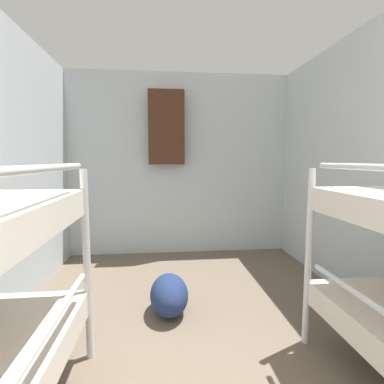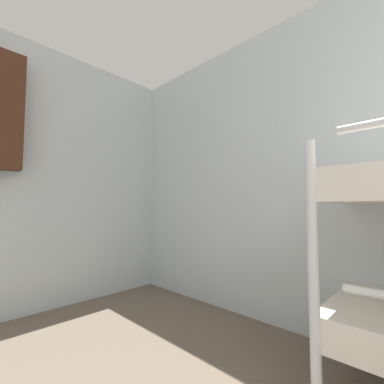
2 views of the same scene
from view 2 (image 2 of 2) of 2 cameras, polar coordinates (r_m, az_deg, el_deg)
name	(u,v)px [view 2 (image 2 of 2)]	position (r m, az deg, el deg)	size (l,w,h in m)	color
wall_right	(374,162)	(1.91, 35.40, 5.52)	(0.06, 4.48, 2.31)	silver
wall_back	(9,173)	(2.54, -35.61, 3.41)	(2.92, 0.06, 2.31)	silver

